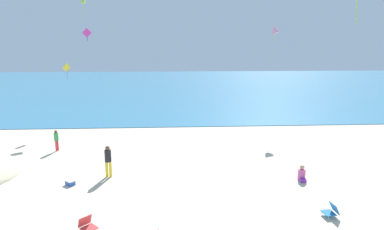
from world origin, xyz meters
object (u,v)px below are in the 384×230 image
person_3 (108,159)px  kite_lime (83,0)px  beach_chair_far_right (87,225)px  cooler_box (70,183)px  beach_chair_mid_beach (331,211)px  kite_pink (275,29)px  kite_magenta (87,33)px  person_0 (56,139)px  person_2 (302,175)px  kite_yellow (67,68)px

person_3 → kite_lime: kite_lime is taller
beach_chair_far_right → kite_lime: (-4.10, 17.76, 10.49)m
beach_chair_far_right → cooler_box: beach_chair_far_right is taller
beach_chair_mid_beach → kite_pink: kite_pink is taller
cooler_box → kite_magenta: size_ratio=0.51×
person_0 → person_2: (14.74, -5.78, -0.53)m
person_2 → beach_chair_mid_beach: bearing=3.5°
beach_chair_mid_beach → kite_yellow: bearing=-51.7°
person_3 → cooler_box: bearing=118.8°
beach_chair_far_right → person_2: person_2 is taller
beach_chair_far_right → kite_magenta: size_ratio=0.73×
person_0 → beach_chair_far_right: bearing=-54.2°
cooler_box → kite_magenta: kite_magenta is taller
beach_chair_mid_beach → person_0: bearing=-38.8°
person_2 → kite_lime: bearing=-126.4°
beach_chair_mid_beach → person_3: 11.26m
cooler_box → beach_chair_mid_beach: bearing=-17.9°
beach_chair_far_right → person_2: (10.18, 4.37, 0.03)m
beach_chair_far_right → kite_lime: bearing=148.0°
person_2 → kite_yellow: kite_yellow is taller
kite_magenta → person_0: bearing=-92.5°
kite_pink → kite_magenta: 16.56m
beach_chair_far_right → kite_pink: 23.01m
kite_yellow → beach_chair_far_right: bearing=-71.6°
kite_pink → kite_magenta: kite_pink is taller
person_2 → person_0: bearing=-104.6°
beach_chair_mid_beach → kite_yellow: 23.12m
person_2 → kite_pink: bearing=177.5°
beach_chair_mid_beach → person_2: bearing=-98.7°
beach_chair_far_right → person_3: size_ratio=0.46×
cooler_box → kite_lime: (-2.12, 13.33, 10.64)m
person_3 → kite_pink: bearing=-45.1°
cooler_box → person_2: size_ratio=0.69×
kite_pink → kite_lime: (-16.45, 0.13, 2.37)m
beach_chair_far_right → beach_chair_mid_beach: bearing=48.3°
beach_chair_mid_beach → kite_lime: bearing=-56.1°
person_0 → kite_magenta: kite_magenta is taller
person_3 → beach_chair_mid_beach: bearing=-114.8°
beach_chair_far_right → person_3: (-0.19, 5.40, 0.75)m
beach_chair_far_right → kite_yellow: size_ratio=0.58×
kite_yellow → cooler_box: bearing=-73.7°
person_0 → kite_yellow: kite_yellow is taller
person_0 → kite_lime: size_ratio=0.94×
person_3 → kite_yellow: kite_yellow is taller
kite_yellow → kite_magenta: 3.72m
beach_chair_mid_beach → kite_yellow: (-15.60, 16.35, 4.88)m
person_2 → kite_magenta: bearing=-128.1°
kite_magenta → person_2: bearing=-44.8°
person_3 → kite_lime: 16.22m
person_0 → kite_pink: size_ratio=0.92×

